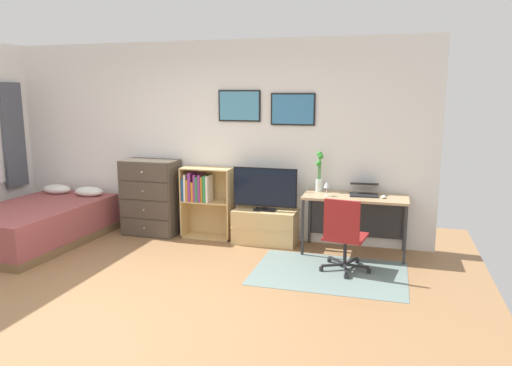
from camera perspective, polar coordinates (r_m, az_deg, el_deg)
ground_plane at (r=5.01m, az=-15.69°, el=-13.30°), size 7.20×7.20×0.00m
wall_back_with_posters at (r=6.80m, az=-5.44°, el=5.15°), size 6.12×0.09×2.70m
area_rug at (r=5.58m, az=8.69°, el=-10.46°), size 1.70×1.20×0.01m
bed at (r=7.15m, az=-24.44°, el=-4.39°), size 1.36×2.07×0.65m
dresser at (r=7.01m, az=-12.34°, el=-1.67°), size 0.78×0.46×1.07m
bookshelf at (r=6.74m, az=-6.30°, el=-1.51°), size 0.71×0.30×0.99m
tv_stand at (r=6.49m, az=1.09°, el=-5.19°), size 0.84×0.41×0.46m
television at (r=6.35m, az=1.05°, el=-0.74°), size 0.86×0.16×0.57m
desk at (r=6.21m, az=11.70°, el=-2.60°), size 1.28×0.57×0.74m
office_chair at (r=5.48m, az=10.35°, el=-5.88°), size 0.58×0.58×0.86m
laptop at (r=6.19m, az=12.69°, el=-0.79°), size 0.38×0.41×0.16m
computer_mouse at (r=6.05m, az=14.87°, el=-1.58°), size 0.06×0.10×0.03m
bamboo_vase at (r=6.27m, az=7.51°, el=1.16°), size 0.09×0.10×0.52m
wine_glass at (r=6.01m, az=8.36°, el=-0.26°), size 0.07×0.07×0.18m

